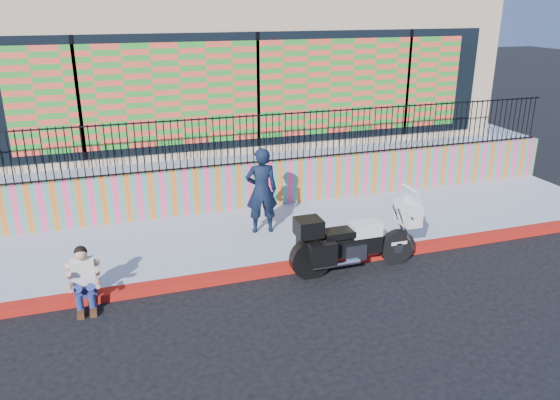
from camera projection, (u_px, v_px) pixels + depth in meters
name	position (u px, v px, depth m)	size (l,w,h in m)	color
ground	(318.00, 266.00, 10.78)	(90.00, 90.00, 0.00)	black
red_curb	(318.00, 263.00, 10.75)	(16.00, 0.30, 0.15)	#9E1F0B
sidewalk	(290.00, 231.00, 12.22)	(16.00, 3.00, 0.15)	#9198AF
mural_wall	(269.00, 184.00, 13.44)	(16.00, 0.20, 1.10)	#FF4376
metal_fence	(269.00, 138.00, 13.04)	(15.80, 0.04, 1.20)	black
elevated_platform	(224.00, 140.00, 18.02)	(16.00, 10.00, 1.25)	#9198AF
storefront_building	(222.00, 59.00, 16.92)	(14.00, 8.06, 4.00)	tan
police_motorcycle	(353.00, 239.00, 10.41)	(2.54, 0.84, 1.58)	black
police_officer	(261.00, 191.00, 11.73)	(0.69, 0.45, 1.90)	black
seated_man	(84.00, 284.00, 9.18)	(0.54, 0.71, 1.06)	navy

